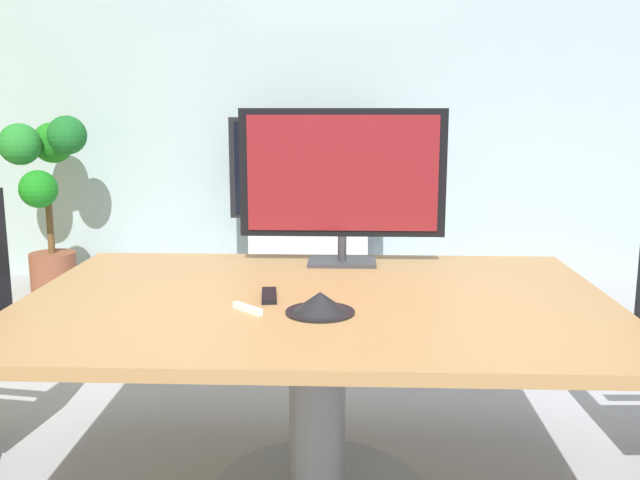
# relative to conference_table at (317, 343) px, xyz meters

# --- Properties ---
(wall_back_glass_partition) EXTENTS (5.99, 0.10, 2.60)m
(wall_back_glass_partition) POSITION_rel_conference_table_xyz_m (0.05, 3.35, 0.72)
(wall_back_glass_partition) COLOR #9EB2B7
(wall_back_glass_partition) RESTS_ON ground
(conference_table) EXTENTS (2.01, 1.38, 0.75)m
(conference_table) POSITION_rel_conference_table_xyz_m (0.00, 0.00, 0.00)
(conference_table) COLOR olive
(conference_table) RESTS_ON ground
(tv_monitor) EXTENTS (0.84, 0.18, 0.64)m
(tv_monitor) POSITION_rel_conference_table_xyz_m (0.08, 0.52, 0.53)
(tv_monitor) COLOR #333338
(tv_monitor) RESTS_ON conference_table
(wall_display_unit) EXTENTS (1.20, 0.36, 1.31)m
(wall_display_unit) POSITION_rel_conference_table_xyz_m (-0.19, 3.00, -0.14)
(wall_display_unit) COLOR #B7BABC
(wall_display_unit) RESTS_ON ground
(potted_plant) EXTENTS (0.63, 0.66, 1.33)m
(potted_plant) POSITION_rel_conference_table_xyz_m (-2.14, 2.79, 0.25)
(potted_plant) COLOR brown
(potted_plant) RESTS_ON ground
(conference_phone) EXTENTS (0.22, 0.22, 0.07)m
(conference_phone) POSITION_rel_conference_table_xyz_m (0.02, -0.20, 0.20)
(conference_phone) COLOR black
(conference_phone) RESTS_ON conference_table
(remote_control) EXTENTS (0.07, 0.17, 0.02)m
(remote_control) POSITION_rel_conference_table_xyz_m (-0.16, -0.03, 0.18)
(remote_control) COLOR black
(remote_control) RESTS_ON conference_table
(whiteboard_marker) EXTENTS (0.11, 0.10, 0.02)m
(whiteboard_marker) POSITION_rel_conference_table_xyz_m (-0.21, -0.19, 0.18)
(whiteboard_marker) COLOR silver
(whiteboard_marker) RESTS_ON conference_table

